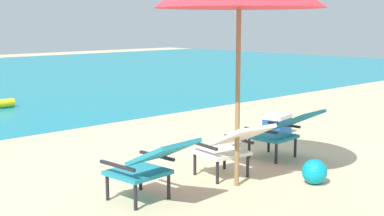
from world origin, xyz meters
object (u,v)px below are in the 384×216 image
at_px(lounge_chair_left, 150,163).
at_px(beach_ball, 315,172).
at_px(cooler_box, 277,124).
at_px(lounge_chair_right, 284,129).
at_px(lounge_chair_center, 231,145).

distance_m(lounge_chair_left, beach_ball, 1.88).
bearing_deg(cooler_box, beach_ball, -133.40).
height_order(lounge_chair_right, cooler_box, lounge_chair_right).
bearing_deg(lounge_chair_left, lounge_chair_right, 2.92).
distance_m(lounge_chair_left, cooler_box, 3.67).
relative_size(lounge_chair_left, lounge_chair_center, 0.97).
bearing_deg(beach_ball, lounge_chair_center, 126.52).
xyz_separation_m(lounge_chair_left, lounge_chair_center, (1.16, -0.00, 0.00)).
relative_size(lounge_chair_left, beach_ball, 3.29).
bearing_deg(lounge_chair_left, lounge_chair_center, -0.25).
bearing_deg(lounge_chair_center, beach_ball, -53.48).
distance_m(lounge_chair_left, lounge_chair_center, 1.16).
bearing_deg(lounge_chair_right, beach_ball, -124.34).
xyz_separation_m(lounge_chair_right, cooler_box, (1.19, 1.02, -0.24)).
relative_size(lounge_chair_right, cooler_box, 1.71).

